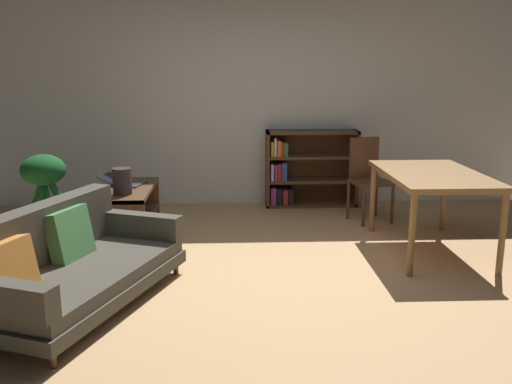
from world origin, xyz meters
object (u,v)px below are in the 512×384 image
Objects in this scene: open_laptop at (125,182)px; potted_floor_plant at (45,188)px; dining_chair_near at (368,175)px; media_console at (130,214)px; bookshelf at (305,169)px; fabric_couch at (67,264)px; dining_table at (432,180)px; desk_speaker at (122,181)px.

potted_floor_plant reaches higher than open_laptop.
dining_chair_near is (2.67, 0.45, -0.04)m from open_laptop.
media_console is 0.35m from open_laptop.
media_console is at bearing -145.79° from bookshelf.
fabric_couch is 2.18× the size of potted_floor_plant.
bookshelf is (1.98, 1.35, 0.20)m from media_console.
fabric_couch is 3.67m from bookshelf.
open_laptop is 2.37m from bookshelf.
open_laptop is 0.42× the size of bookshelf.
dining_table is at bearing -62.71° from bookshelf.
desk_speaker is at bearing -89.98° from media_console.
desk_speaker is 0.27× the size of dining_chair_near.
open_laptop is 0.78m from potted_floor_plant.
desk_speaker is 0.22× the size of bookshelf.
fabric_couch is at bearing -126.02° from bookshelf.
dining_chair_near reaches higher than desk_speaker.
fabric_couch is 1.39m from desk_speaker.
potted_floor_plant is (-0.74, -0.24, 0.00)m from open_laptop.
bookshelf is (2.05, 1.19, -0.10)m from open_laptop.
fabric_couch is 4.02× the size of open_laptop.
open_laptop is (-0.06, 0.16, 0.30)m from media_console.
fabric_couch is 1.68m from potted_floor_plant.
potted_floor_plant is at bearing 173.46° from dining_table.
potted_floor_plant is at bearing 112.24° from fabric_couch.
dining_chair_near is at bearing 11.54° from potted_floor_plant.
bookshelf is at bearing 30.13° from open_laptop.
dining_table is (2.94, -0.22, 0.03)m from desk_speaker.
dining_table is at bearing -6.54° from potted_floor_plant.
fabric_couch is at bearing -97.54° from desk_speaker.
desk_speaker is 2.76m from dining_chair_near.
fabric_couch is at bearing -96.20° from media_console.
fabric_couch is 1.80m from open_laptop.
open_laptop is 2.71m from dining_chair_near.
media_console is 2.69m from dining_chair_near.
bookshelf is (1.98, 1.64, -0.20)m from desk_speaker.
desk_speaker is (0.00, -0.29, 0.40)m from media_console.
potted_floor_plant reaches higher than dining_table.
desk_speaker reaches higher than open_laptop.
desk_speaker reaches higher than fabric_couch.
fabric_couch is at bearing -141.23° from dining_chair_near.
potted_floor_plant is 3.13m from bookshelf.
potted_floor_plant is (-0.63, 1.54, 0.25)m from fabric_couch.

